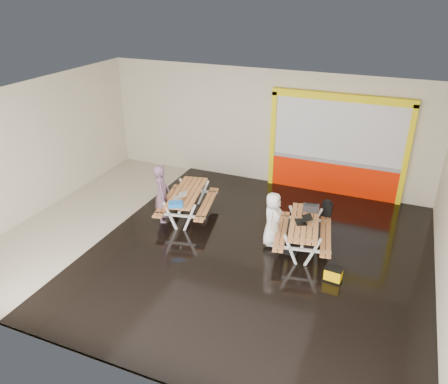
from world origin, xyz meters
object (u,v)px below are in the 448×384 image
at_px(person_right, 273,219).
at_px(blue_pouch, 176,204).
at_px(person_left, 162,194).
at_px(backpack, 327,208).
at_px(laptop_left, 179,197).
at_px(toolbox, 311,208).
at_px(dark_case, 289,249).
at_px(picnic_table_left, 187,198).
at_px(fluke_bag, 333,274).
at_px(laptop_right, 303,220).
at_px(picnic_table_right, 304,228).

xyz_separation_m(person_right, blue_pouch, (-2.37, -0.30, 0.05)).
relative_size(person_left, backpack, 3.78).
height_order(person_left, laptop_left, person_left).
xyz_separation_m(person_left, backpack, (4.03, 1.07, -0.13)).
relative_size(toolbox, dark_case, 1.03).
distance_m(picnic_table_left, fluke_bag, 4.31).
height_order(person_left, laptop_right, person_left).
distance_m(dark_case, fluke_bag, 1.32).
distance_m(person_left, fluke_bag, 4.70).
bearing_deg(laptop_right, fluke_bag, -46.60).
bearing_deg(laptop_left, picnic_table_right, 1.67).
distance_m(picnic_table_right, laptop_right, 0.23).
bearing_deg(picnic_table_left, laptop_left, -88.76).
distance_m(laptop_right, backpack, 1.09).
relative_size(laptop_right, fluke_bag, 1.20).
distance_m(toolbox, fluke_bag, 1.91).
xyz_separation_m(toolbox, fluke_bag, (0.87, -1.58, -0.63)).
distance_m(laptop_right, fluke_bag, 1.46).
relative_size(picnic_table_left, blue_pouch, 6.24).
bearing_deg(person_right, blue_pouch, 95.07).
relative_size(person_right, laptop_left, 2.91).
bearing_deg(picnic_table_right, person_right, -164.13).
relative_size(laptop_right, toolbox, 1.16).
height_order(laptop_right, fluke_bag, laptop_right).
bearing_deg(person_right, picnic_table_left, 75.60).
bearing_deg(blue_pouch, dark_case, 3.89).
bearing_deg(toolbox, blue_pouch, -160.81).
height_order(backpack, fluke_bag, backpack).
distance_m(picnic_table_left, person_left, 0.69).
height_order(toolbox, fluke_bag, toolbox).
xyz_separation_m(picnic_table_right, blue_pouch, (-3.07, -0.50, 0.25)).
bearing_deg(fluke_bag, backpack, 105.44).
distance_m(picnic_table_left, person_right, 2.55).
xyz_separation_m(person_left, blue_pouch, (0.62, -0.41, 0.01)).
relative_size(person_left, laptop_right, 3.35).
bearing_deg(blue_pouch, picnic_table_right, 9.18).
bearing_deg(picnic_table_left, laptop_right, -6.77).
xyz_separation_m(backpack, fluke_bag, (0.55, -1.99, -0.48)).
xyz_separation_m(picnic_table_left, laptop_right, (3.16, -0.38, 0.20)).
bearing_deg(person_left, dark_case, -119.81).
bearing_deg(dark_case, person_right, 167.23).
relative_size(person_right, laptop_right, 2.80).
distance_m(picnic_table_left, dark_case, 3.06).
height_order(person_right, backpack, person_right).
xyz_separation_m(laptop_left, fluke_bag, (4.07, -0.91, -0.62)).
xyz_separation_m(picnic_table_right, toolbox, (0.02, 0.58, 0.26)).
bearing_deg(fluke_bag, toolbox, 118.90).
bearing_deg(laptop_right, dark_case, -127.47).
height_order(picnic_table_right, laptop_right, laptop_right).
bearing_deg(blue_pouch, person_left, 146.52).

